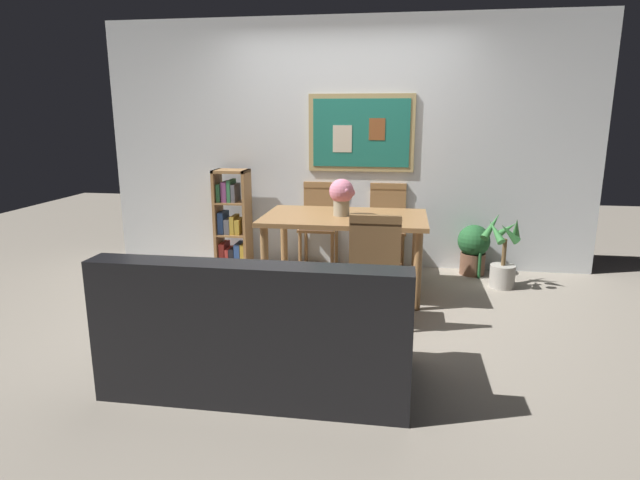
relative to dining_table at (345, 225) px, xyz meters
The scene contains 12 objects.
ground_plane 0.84m from the dining_table, 102.32° to the right, with size 12.00×12.00×0.00m, color gray.
wall_back_with_painting 1.19m from the dining_table, 96.61° to the left, with size 5.20×0.14×2.60m.
dining_table is the anchor object (origin of this frame).
dining_chair_far_left 0.89m from the dining_table, 113.91° to the left, with size 0.40×0.41×0.91m.
dining_chair_near_right 0.89m from the dining_table, 68.40° to the right, with size 0.40×0.41×0.91m.
dining_chair_far_right 0.90m from the dining_table, 66.15° to the left, with size 0.40×0.41×0.91m.
leather_couch 1.87m from the dining_table, 99.79° to the right, with size 1.80×0.84×0.84m.
bookshelf 1.49m from the dining_table, 151.77° to the left, with size 0.36×0.28×1.05m.
potted_ivy 1.50m from the dining_table, 30.80° to the left, with size 0.33×0.33×0.56m.
potted_palm 1.56m from the dining_table, 13.67° to the left, with size 0.39×0.42×0.71m.
flower_vase 0.28m from the dining_table, 168.69° to the right, with size 0.23×0.22×0.34m.
tv_remote 0.49m from the dining_table, 24.08° to the right, with size 0.15×0.12×0.02m.
Camera 1 is at (0.63, -4.17, 1.63)m, focal length 29.71 mm.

